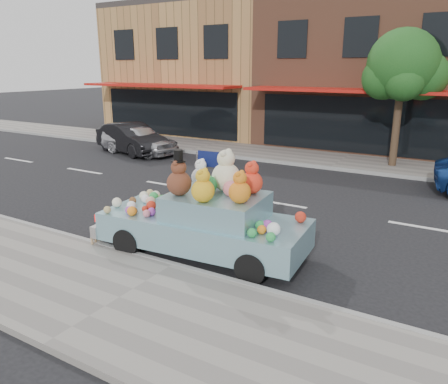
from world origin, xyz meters
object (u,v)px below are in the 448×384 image
Objects in this scene: street_tree at (403,71)px; car_dark at (131,138)px; art_car at (205,219)px; car_silver at (139,139)px.

car_dark is (-10.95, -2.86, -3.01)m from street_tree.
art_car is at bearing -113.60° from car_dark.
street_tree is 11.72m from car_dark.
car_silver is at bearing -164.90° from street_tree.
car_dark is 11.95m from art_car.
car_silver is 0.85× the size of art_car.
street_tree is 11.18m from art_car.
art_car reaches higher than car_dark.
car_dark is 0.90× the size of art_car.
car_dark reaches higher than car_silver.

